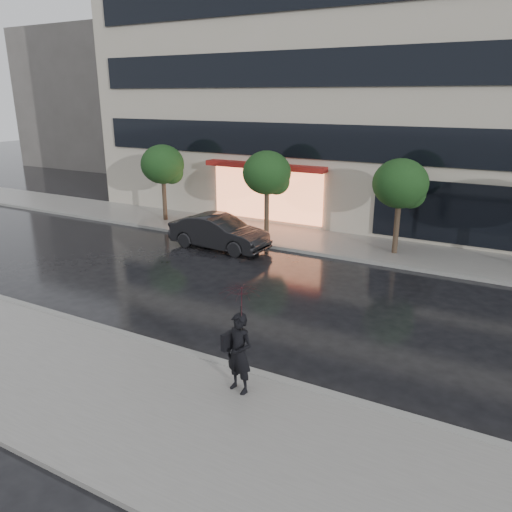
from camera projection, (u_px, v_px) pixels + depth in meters
The scene contains 12 objects.
ground at pixel (194, 336), 13.77m from camera, with size 120.00×120.00×0.00m, color black.
sidewalk_near at pixel (107, 392), 11.05m from camera, with size 60.00×4.50×0.12m, color slate.
sidewalk_far at pixel (328, 243), 22.29m from camera, with size 60.00×3.50×0.12m, color slate.
curb_near at pixel (171, 349), 12.92m from camera, with size 60.00×0.25×0.14m, color gray.
curb_far at pixel (313, 253), 20.83m from camera, with size 60.00×0.25×0.14m, color gray.
office_building at pixel (390, 42), 25.98m from camera, with size 30.00×12.76×18.00m.
bg_building_left at pixel (110, 99), 46.49m from camera, with size 14.00×10.00×12.00m, color #59544F.
tree_far_west at pixel (164, 166), 25.35m from camera, with size 2.20×2.20×3.99m.
tree_mid_west at pixel (268, 174), 22.58m from camera, with size 2.20×2.20×3.99m.
tree_mid_east at pixel (402, 185), 19.82m from camera, with size 2.20×2.20×3.99m.
parked_car at pixel (219, 232), 21.41m from camera, with size 1.55×4.44×1.46m, color black.
pedestrian_with_umbrella at pixel (240, 326), 10.53m from camera, with size 1.08×1.10×2.49m.
Camera 1 is at (7.52, -10.04, 6.33)m, focal length 35.00 mm.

